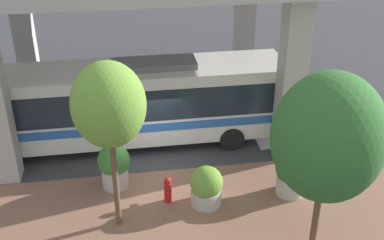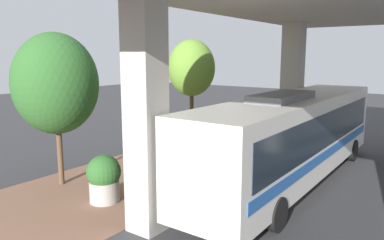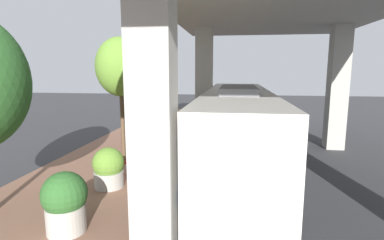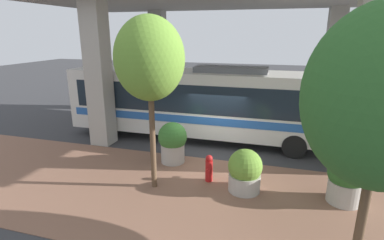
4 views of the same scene
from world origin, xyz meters
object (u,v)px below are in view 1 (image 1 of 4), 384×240
Objects in this scene: bus at (123,101)px; planter_back at (292,174)px; street_tree_far at (328,138)px; planter_middle at (114,166)px; fire_hydrant at (168,190)px; planter_front at (206,187)px; street_tree_near at (109,106)px.

bus is 7.17m from planter_back.
planter_middle is at bearing 55.28° from street_tree_far.
bus is at bearing 37.26° from street_tree_far.
bus is 4.61m from fire_hydrant.
planter_back is (-0.18, -4.29, 0.33)m from fire_hydrant.
street_tree_far reaches higher than planter_middle.
street_tree_far is (-2.86, -4.07, 3.33)m from fire_hydrant.
bus is at bearing 29.60° from planter_front.
street_tree_far is at bearing -142.74° from bus.
planter_middle is at bearing 63.63° from planter_front.
fire_hydrant is 0.68× the size of planter_front.
bus is 8.90× the size of planter_front.
fire_hydrant is (-4.18, -1.29, -1.44)m from bus.
bus is 2.33× the size of street_tree_near.
bus is 2.28× the size of street_tree_far.
street_tree_near is at bearing 175.52° from bus.
fire_hydrant is 0.17× the size of street_tree_far.
planter_front is 0.26× the size of street_tree_near.
street_tree_near is at bearing 71.16° from street_tree_far.
planter_front is 4.89m from street_tree_far.
fire_hydrant is 4.22m from street_tree_near.
planter_front reaches higher than fire_hydrant.
fire_hydrant is 0.59× the size of planter_middle.
planter_back is (-4.36, -5.58, -1.11)m from bus.
street_tree_near is at bearing 117.97° from fire_hydrant.
street_tree_far is at bearing 175.27° from planter_back.
street_tree_far reaches higher than street_tree_near.
street_tree_near is (-0.72, 5.98, 3.44)m from planter_back.
bus reaches higher than planter_middle.
planter_middle is (1.18, 1.76, 0.38)m from fire_hydrant.
planter_middle is at bearing 56.21° from fire_hydrant.
planter_front is 0.26× the size of street_tree_far.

